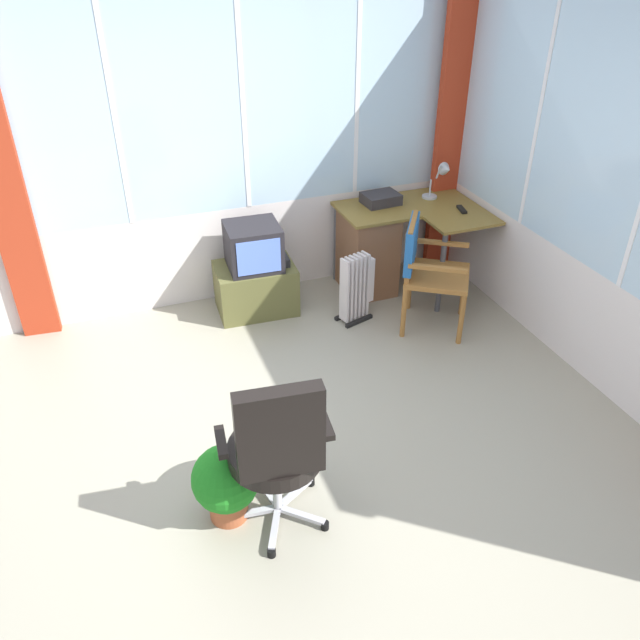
{
  "coord_description": "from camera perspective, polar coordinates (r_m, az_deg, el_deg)",
  "views": [
    {
      "loc": [
        -0.73,
        -2.7,
        2.84
      ],
      "look_at": [
        0.53,
        0.64,
        0.56
      ],
      "focal_mm": 35.94,
      "sensor_mm": 36.0,
      "label": 1
    }
  ],
  "objects": [
    {
      "name": "tv_on_stand",
      "position": [
        5.27,
        -5.77,
        4.11
      ],
      "size": [
        0.66,
        0.48,
        0.77
      ],
      "color": "brown",
      "rests_on": "ground"
    },
    {
      "name": "wooden_armchair",
      "position": [
        5.02,
        9.15,
        5.24
      ],
      "size": [
        0.67,
        0.67,
        0.89
      ],
      "color": "#98632D",
      "rests_on": "ground"
    },
    {
      "name": "space_heater",
      "position": [
        5.16,
        3.33,
        2.94
      ],
      "size": [
        0.33,
        0.24,
        0.58
      ],
      "color": "silver",
      "rests_on": "ground"
    },
    {
      "name": "potted_plant",
      "position": [
        3.58,
        -8.37,
        -14.07
      ],
      "size": [
        0.37,
        0.37,
        0.46
      ],
      "color": "#A6522F",
      "rests_on": "ground"
    },
    {
      "name": "desk_lamp",
      "position": [
        5.67,
        10.84,
        12.51
      ],
      "size": [
        0.22,
        0.19,
        0.32
      ],
      "color": "#B2B7BC",
      "rests_on": "desk"
    },
    {
      "name": "north_window_panel",
      "position": [
        5.14,
        -12.0,
        14.86
      ],
      "size": [
        4.71,
        0.07,
        2.67
      ],
      "color": "silver",
      "rests_on": "ground"
    },
    {
      "name": "desk",
      "position": [
        5.58,
        4.74,
        6.52
      ],
      "size": [
        1.16,
        0.91,
        0.74
      ],
      "color": "olive",
      "rests_on": "ground"
    },
    {
      "name": "curtain_corner",
      "position": [
        5.81,
        11.63,
        16.4
      ],
      "size": [
        0.27,
        0.07,
        2.57
      ],
      "primitive_type": "cube",
      "rotation": [
        0.0,
        0.0,
        0.0
      ],
      "color": "#AE341B",
      "rests_on": "ground"
    },
    {
      "name": "paper_tray",
      "position": [
        5.55,
        5.44,
        10.71
      ],
      "size": [
        0.32,
        0.25,
        0.09
      ],
      "primitive_type": "cube",
      "rotation": [
        0.0,
        0.0,
        0.07
      ],
      "color": "#2D292B",
      "rests_on": "desk"
    },
    {
      "name": "tv_remote",
      "position": [
        5.53,
        12.51,
        9.6
      ],
      "size": [
        0.07,
        0.16,
        0.02
      ],
      "primitive_type": "cube",
      "rotation": [
        0.0,
        0.0,
        -0.21
      ],
      "color": "black",
      "rests_on": "desk"
    },
    {
      "name": "curtain_north_left",
      "position": [
        5.06,
        -26.53,
        11.29
      ],
      "size": [
        0.28,
        0.09,
        2.57
      ],
      "primitive_type": "cube",
      "rotation": [
        0.0,
        0.0,
        -0.09
      ],
      "color": "#AE341B",
      "rests_on": "ground"
    },
    {
      "name": "ground",
      "position": [
        4.0,
        -3.96,
        -13.31
      ],
      "size": [
        5.71,
        5.27,
        0.06
      ],
      "primitive_type": "cube",
      "color": "gray"
    },
    {
      "name": "office_chair",
      "position": [
        3.27,
        -3.82,
        -11.21
      ],
      "size": [
        0.61,
        0.58,
        1.02
      ],
      "color": "#B7B7BF",
      "rests_on": "ground"
    }
  ]
}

